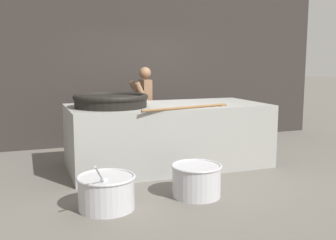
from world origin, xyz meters
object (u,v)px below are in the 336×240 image
object	(u,v)px
cook	(145,106)
prep_bowl_meat	(197,179)
giant_wok_near	(111,100)
prep_bowl_vegetables	(106,191)

from	to	relation	value
cook	prep_bowl_meat	size ratio (longest dim) A/B	2.48
giant_wok_near	cook	xyz separation A→B (m)	(0.91, 1.19, -0.26)
giant_wok_near	cook	size ratio (longest dim) A/B	0.71
prep_bowl_vegetables	giant_wok_near	bearing A→B (deg)	75.43
prep_bowl_vegetables	prep_bowl_meat	size ratio (longest dim) A/B	1.32
prep_bowl_vegetables	prep_bowl_meat	world-z (taller)	prep_bowl_vegetables
giant_wok_near	prep_bowl_meat	size ratio (longest dim) A/B	1.77
giant_wok_near	prep_bowl_vegetables	xyz separation A→B (m)	(-0.41, -1.56, -0.92)
cook	prep_bowl_vegetables	xyz separation A→B (m)	(-1.32, -2.75, -0.66)
giant_wok_near	cook	bearing A→B (deg)	52.51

